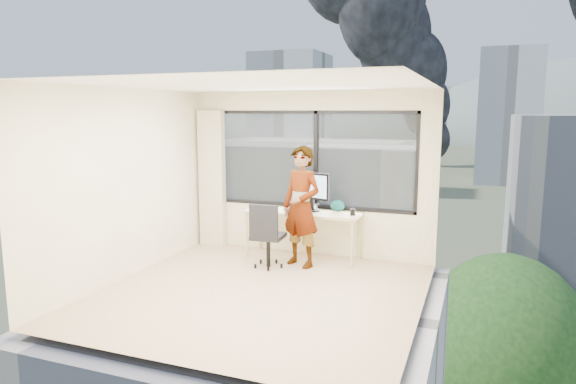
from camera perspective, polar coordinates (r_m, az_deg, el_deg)
The scene contains 24 objects.
floor at distance 6.61m, azimuth -3.14°, elevation -11.19°, with size 4.00×4.00×0.01m, color tan.
ceiling at distance 6.21m, azimuth -3.35°, elevation 11.94°, with size 4.00×4.00×0.01m, color white.
wall_front at distance 4.56m, azimuth -13.53°, elevation -3.71°, with size 4.00×0.01×2.60m, color beige.
wall_left at distance 7.32m, azimuth -17.70°, elevation 0.88°, with size 0.01×4.00×2.60m, color beige.
wall_right at distance 5.77m, azimuth 15.22°, elevation -1.11°, with size 0.01×4.00×2.60m, color beige.
window_wall at distance 8.09m, azimuth 2.85°, elevation 3.65°, with size 3.30×0.16×1.55m, color black, non-canonical shape.
curtain at distance 8.73m, azimuth -8.54°, elevation 1.48°, with size 0.45×0.14×2.30m, color beige.
desk at distance 7.98m, azimuth 1.69°, elevation -4.80°, with size 1.80×0.60×0.75m, color tan.
chair at distance 7.49m, azimuth -2.24°, elevation -4.77°, with size 0.51×0.51×0.99m, color black, non-canonical shape.
person at distance 7.48m, azimuth 1.51°, elevation -1.66°, with size 0.65×0.43×1.79m, color #2D2D33.
monitor at distance 7.87m, azimuth 2.75°, elevation 0.06°, with size 0.61×0.13×0.61m, color black, non-canonical shape.
game_console at distance 8.11m, azimuth 2.16°, elevation -1.58°, with size 0.33×0.27×0.08m, color white.
laptop at distance 7.93m, azimuth 1.06°, elevation -1.24°, with size 0.37×0.39×0.24m, color black, non-canonical shape.
cellphone at distance 8.02m, azimuth -2.47°, elevation -1.95°, with size 0.11×0.05×0.01m, color black.
pen_cup at distance 7.63m, azimuth 7.29°, elevation -2.26°, with size 0.08×0.08×0.10m, color black.
handbag at distance 7.92m, azimuth 5.60°, elevation -1.52°, with size 0.23×0.12×0.18m, color #0B453D.
exterior_ground at distance 126.74m, azimuth 19.46°, elevation 1.18°, with size 400.00×400.00×0.04m, color #515B3D.
near_bldg_a at distance 38.61m, azimuth 2.79°, elevation -4.85°, with size 16.00×12.00×14.00m, color beige.
far_tower_a at distance 107.46m, azimuth 0.34°, elevation 7.86°, with size 14.00×14.00×28.00m, color silver.
far_tower_b at distance 125.79m, azimuth 23.50°, elevation 7.75°, with size 13.00×13.00×30.00m, color silver.
far_tower_d at distance 167.84m, azimuth -1.11°, elevation 7.28°, with size 16.00×14.00×22.00m, color silver.
hill_a at distance 348.33m, azimuth 0.16°, elevation 6.40°, with size 288.00×216.00×90.00m, color slate.
tree_a at distance 35.49m, azimuth -12.46°, elevation -11.40°, with size 7.00×7.00×8.00m, color #1C4416, non-canonical shape.
tree_b at distance 26.48m, azimuth 22.85°, elevation -18.11°, with size 7.60×7.60×9.00m, color #1C4416, non-canonical shape.
Camera 1 is at (2.53, -5.66, 2.29)m, focal length 31.59 mm.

